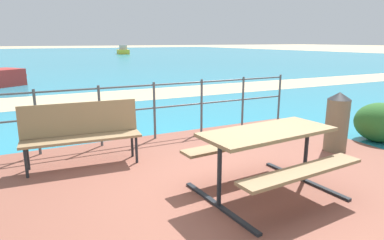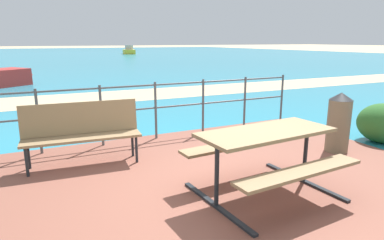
% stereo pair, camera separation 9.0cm
% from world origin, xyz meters
% --- Properties ---
extents(ground_plane, '(240.00, 240.00, 0.00)m').
position_xyz_m(ground_plane, '(0.00, 0.00, 0.00)').
color(ground_plane, tan).
extents(patio_paving, '(6.40, 5.20, 0.06)m').
position_xyz_m(patio_paving, '(0.00, 0.00, 0.03)').
color(patio_paving, brown).
rests_on(patio_paving, ground).
extents(sea_water, '(90.00, 90.00, 0.01)m').
position_xyz_m(sea_water, '(0.00, 40.00, 0.01)').
color(sea_water, teal).
rests_on(sea_water, ground).
extents(beach_strip, '(54.03, 3.09, 0.01)m').
position_xyz_m(beach_strip, '(0.00, 7.79, 0.01)').
color(beach_strip, tan).
rests_on(beach_strip, ground).
extents(picnic_table, '(1.69, 1.44, 0.78)m').
position_xyz_m(picnic_table, '(0.37, -0.37, 0.65)').
color(picnic_table, '#8C704C').
rests_on(picnic_table, patio_paving).
extents(park_bench, '(1.67, 0.55, 0.91)m').
position_xyz_m(park_bench, '(-1.41, 1.59, 0.59)').
color(park_bench, '#8C704C').
rests_on(park_bench, patio_paving).
extents(railing_fence, '(5.94, 0.04, 1.06)m').
position_xyz_m(railing_fence, '(0.00, 2.37, 0.71)').
color(railing_fence, '#4C5156').
rests_on(railing_fence, patio_paving).
extents(trash_bin, '(0.37, 0.37, 0.98)m').
position_xyz_m(trash_bin, '(2.42, 0.37, 0.55)').
color(trash_bin, '#726047').
rests_on(trash_bin, patio_paving).
extents(shrub_right, '(0.91, 0.91, 0.73)m').
position_xyz_m(shrub_right, '(3.76, 0.50, 0.36)').
color(shrub_right, '#2D6628').
rests_on(shrub_right, ground).
extents(boat_mid, '(1.87, 3.50, 1.22)m').
position_xyz_m(boat_mid, '(10.50, 42.77, 0.41)').
color(boat_mid, yellow).
rests_on(boat_mid, sea_water).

